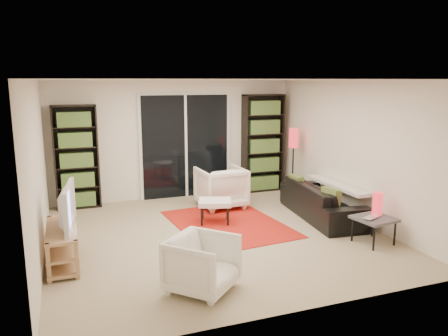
{
  "coord_description": "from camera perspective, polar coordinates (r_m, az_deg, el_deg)",
  "views": [
    {
      "loc": [
        -2.13,
        -6.18,
        2.39
      ],
      "look_at": [
        0.25,
        0.3,
        1.0
      ],
      "focal_mm": 35.0,
      "sensor_mm": 36.0,
      "label": 1
    }
  ],
  "objects": [
    {
      "name": "side_table",
      "position": [
        6.87,
        19.01,
        -6.45
      ],
      "size": [
        0.6,
        0.6,
        0.4
      ],
      "color": "#4A4A4E",
      "rests_on": "floor"
    },
    {
      "name": "floor",
      "position": [
        6.96,
        -1.09,
        -8.71
      ],
      "size": [
        5.0,
        5.0,
        0.0
      ],
      "primitive_type": "plane",
      "color": "tan",
      "rests_on": "ground"
    },
    {
      "name": "armchair_back",
      "position": [
        8.32,
        -0.39,
        -2.53
      ],
      "size": [
        0.87,
        0.9,
        0.78
      ],
      "primitive_type": "imported",
      "rotation": [
        0.0,
        0.0,
        3.19
      ],
      "color": "white",
      "rests_on": "floor"
    },
    {
      "name": "wall_front",
      "position": [
        4.41,
        9.58,
        -4.4
      ],
      "size": [
        5.0,
        0.02,
        2.4
      ],
      "primitive_type": "cube",
      "color": "white",
      "rests_on": "ground"
    },
    {
      "name": "sliding_door",
      "position": [
        9.05,
        -5.04,
        2.82
      ],
      "size": [
        1.92,
        0.08,
        2.16
      ],
      "color": "white",
      "rests_on": "ground"
    },
    {
      "name": "sofa",
      "position": [
        7.93,
        12.77,
        -4.17
      ],
      "size": [
        1.03,
        2.15,
        0.6
      ],
      "primitive_type": "imported",
      "rotation": [
        0.0,
        0.0,
        1.46
      ],
      "color": "black",
      "rests_on": "floor"
    },
    {
      "name": "wall_right",
      "position": [
        7.81,
        16.49,
        2.15
      ],
      "size": [
        0.02,
        5.0,
        2.4
      ],
      "primitive_type": "cube",
      "color": "white",
      "rests_on": "ground"
    },
    {
      "name": "armchair_front",
      "position": [
        5.12,
        -2.84,
        -12.41
      ],
      "size": [
        0.99,
        0.99,
        0.65
      ],
      "primitive_type": "imported",
      "rotation": [
        0.0,
        0.0,
        0.76
      ],
      "color": "white",
      "rests_on": "floor"
    },
    {
      "name": "ceiling",
      "position": [
        6.53,
        -1.17,
        11.48
      ],
      "size": [
        5.0,
        5.0,
        0.02
      ],
      "primitive_type": "cube",
      "color": "white",
      "rests_on": "wall_back"
    },
    {
      "name": "ottoman",
      "position": [
        7.42,
        -1.2,
        -4.62
      ],
      "size": [
        0.66,
        0.6,
        0.4
      ],
      "color": "white",
      "rests_on": "floor"
    },
    {
      "name": "laptop",
      "position": [
        6.78,
        19.08,
        -6.21
      ],
      "size": [
        0.38,
        0.31,
        0.03
      ],
      "primitive_type": "imported",
      "rotation": [
        0.0,
        0.0,
        0.39
      ],
      "color": "silver",
      "rests_on": "side_table"
    },
    {
      "name": "tv_stand",
      "position": [
        6.21,
        -20.34,
        -9.36
      ],
      "size": [
        0.38,
        1.19,
        0.5
      ],
      "color": "tan",
      "rests_on": "floor"
    },
    {
      "name": "bookshelf_left",
      "position": [
        8.63,
        -18.71,
        1.34
      ],
      "size": [
        0.8,
        0.3,
        1.95
      ],
      "color": "black",
      "rests_on": "ground"
    },
    {
      "name": "rug",
      "position": [
        7.44,
        0.51,
        -7.29
      ],
      "size": [
        1.87,
        2.41,
        0.01
      ],
      "primitive_type": "cube",
      "rotation": [
        0.0,
        0.0,
        0.09
      ],
      "color": "red",
      "rests_on": "floor"
    },
    {
      "name": "wall_back",
      "position": [
        9.01,
        -6.35,
        3.73
      ],
      "size": [
        5.0,
        0.02,
        2.4
      ],
      "primitive_type": "cube",
      "color": "white",
      "rests_on": "ground"
    },
    {
      "name": "floor_lamp",
      "position": [
        8.97,
        9.06,
        3.0
      ],
      "size": [
        0.22,
        0.22,
        1.44
      ],
      "color": "black",
      "rests_on": "floor"
    },
    {
      "name": "table_lamp",
      "position": [
        6.98,
        19.42,
        -4.39
      ],
      "size": [
        0.15,
        0.15,
        0.34
      ],
      "primitive_type": "cylinder",
      "color": "red",
      "rests_on": "side_table"
    },
    {
      "name": "tv",
      "position": [
        6.06,
        -20.49,
        -4.75
      ],
      "size": [
        0.24,
        0.99,
        0.56
      ],
      "primitive_type": "imported",
      "rotation": [
        0.0,
        0.0,
        1.45
      ],
      "color": "black",
      "rests_on": "tv_stand"
    },
    {
      "name": "wall_left",
      "position": [
        6.3,
        -23.16,
        -0.42
      ],
      "size": [
        0.02,
        5.0,
        2.4
      ],
      "primitive_type": "cube",
      "color": "white",
      "rests_on": "ground"
    },
    {
      "name": "bookshelf_right",
      "position": [
        9.51,
        5.12,
        3.24
      ],
      "size": [
        0.9,
        0.3,
        2.1
      ],
      "color": "black",
      "rests_on": "ground"
    }
  ]
}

